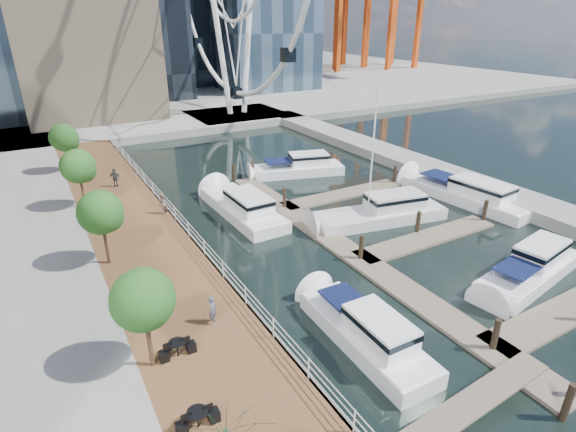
{
  "coord_description": "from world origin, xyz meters",
  "views": [
    {
      "loc": [
        -13.85,
        -11.76,
        14.57
      ],
      "look_at": [
        -0.88,
        10.71,
        3.0
      ],
      "focal_mm": 28.0,
      "sensor_mm": 36.0,
      "label": 1
    }
  ],
  "objects": [
    {
      "name": "street_trees",
      "position": [
        -11.4,
        14.0,
        4.29
      ],
      "size": [
        2.6,
        42.6,
        4.6
      ],
      "color": "#3F2B1C",
      "rests_on": "ground"
    },
    {
      "name": "land_far",
      "position": [
        0.0,
        102.0,
        0.5
      ],
      "size": [
        200.0,
        114.0,
        1.0
      ],
      "primitive_type": "cube",
      "color": "gray",
      "rests_on": "ground"
    },
    {
      "name": "floating_docks",
      "position": [
        7.97,
        9.98,
        0.49
      ],
      "size": [
        16.0,
        34.0,
        2.6
      ],
      "color": "#6D6051",
      "rests_on": "ground"
    },
    {
      "name": "yacht_foreground",
      "position": [
        10.33,
        1.08,
        0.0
      ],
      "size": [
        9.83,
        4.04,
        2.15
      ],
      "primitive_type": null,
      "rotation": [
        0.0,
        0.0,
        1.73
      ],
      "color": "white",
      "rests_on": "ground"
    },
    {
      "name": "boardwalk",
      "position": [
        -9.0,
        15.0,
        0.5
      ],
      "size": [
        6.0,
        60.0,
        1.0
      ],
      "primitive_type": "cube",
      "color": "brown",
      "rests_on": "ground"
    },
    {
      "name": "pedestrian_near",
      "position": [
        -8.09,
        5.41,
        1.74
      ],
      "size": [
        0.6,
        0.64,
        1.47
      ],
      "primitive_type": "imported",
      "rotation": [
        0.0,
        0.0,
        0.93
      ],
      "color": "#4C4D66",
      "rests_on": "boardwalk"
    },
    {
      "name": "pedestrian_far",
      "position": [
        -8.42,
        27.54,
        1.82
      ],
      "size": [
        1.01,
        0.9,
        1.64
      ],
      "primitive_type": "imported",
      "rotation": [
        0.0,
        0.0,
        2.48
      ],
      "color": "#384146",
      "rests_on": "boardwalk"
    },
    {
      "name": "seawall",
      "position": [
        -6.0,
        15.0,
        0.5
      ],
      "size": [
        0.25,
        60.0,
        1.0
      ],
      "primitive_type": "cube",
      "color": "#595954",
      "rests_on": "ground"
    },
    {
      "name": "moored_yachts",
      "position": [
        7.84,
        12.05,
        0.0
      ],
      "size": [
        22.83,
        35.02,
        11.5
      ],
      "color": "silver",
      "rests_on": "ground"
    },
    {
      "name": "breakwater",
      "position": [
        20.0,
        20.0,
        0.5
      ],
      "size": [
        4.0,
        60.0,
        1.0
      ],
      "primitive_type": "cube",
      "color": "gray",
      "rests_on": "ground"
    },
    {
      "name": "pedestrian_mid",
      "position": [
        -6.53,
        19.67,
        1.8
      ],
      "size": [
        0.94,
        0.98,
        1.59
      ],
      "primitive_type": "imported",
      "rotation": [
        0.0,
        0.0,
        -2.2
      ],
      "color": "#8C6961",
      "rests_on": "boardwalk"
    },
    {
      "name": "railing",
      "position": [
        -6.1,
        15.0,
        1.52
      ],
      "size": [
        0.1,
        60.0,
        1.05
      ],
      "primitive_type": null,
      "color": "white",
      "rests_on": "boardwalk"
    },
    {
      "name": "ground",
      "position": [
        0.0,
        0.0,
        0.0
      ],
      "size": [
        520.0,
        520.0,
        0.0
      ],
      "primitive_type": "plane",
      "color": "black",
      "rests_on": "ground"
    },
    {
      "name": "pier",
      "position": [
        14.0,
        52.0,
        0.5
      ],
      "size": [
        14.0,
        12.0,
        1.0
      ],
      "primitive_type": "cube",
      "color": "gray",
      "rests_on": "ground"
    }
  ]
}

